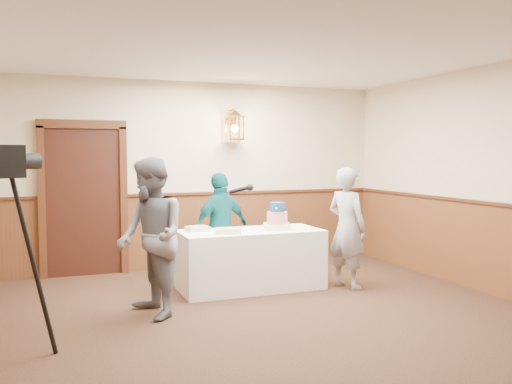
{
  "coord_description": "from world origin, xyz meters",
  "views": [
    {
      "loc": [
        -2.03,
        -4.5,
        1.71
      ],
      "look_at": [
        0.33,
        1.7,
        1.25
      ],
      "focal_mm": 38.0,
      "sensor_mm": 36.0,
      "label": 1
    }
  ],
  "objects_px": {
    "tiered_cake": "(277,218)",
    "assistant_p": "(221,227)",
    "display_table": "(250,259)",
    "sheet_cake_yellow": "(228,231)",
    "baker": "(347,228)",
    "sheet_cake_green": "(197,229)",
    "interviewer": "(151,237)"
  },
  "relations": [
    {
      "from": "tiered_cake",
      "to": "assistant_p",
      "type": "height_order",
      "value": "assistant_p"
    },
    {
      "from": "display_table",
      "to": "sheet_cake_yellow",
      "type": "relative_size",
      "value": 5.99
    },
    {
      "from": "tiered_cake",
      "to": "sheet_cake_yellow",
      "type": "distance_m",
      "value": 0.73
    },
    {
      "from": "baker",
      "to": "assistant_p",
      "type": "height_order",
      "value": "baker"
    },
    {
      "from": "sheet_cake_green",
      "to": "display_table",
      "type": "bearing_deg",
      "value": -13.69
    },
    {
      "from": "assistant_p",
      "to": "sheet_cake_yellow",
      "type": "bearing_deg",
      "value": 59.5
    },
    {
      "from": "tiered_cake",
      "to": "assistant_p",
      "type": "xyz_separation_m",
      "value": [
        -0.61,
        0.5,
        -0.15
      ]
    },
    {
      "from": "display_table",
      "to": "assistant_p",
      "type": "bearing_deg",
      "value": 115.57
    },
    {
      "from": "tiered_cake",
      "to": "sheet_cake_yellow",
      "type": "relative_size",
      "value": 1.37
    },
    {
      "from": "interviewer",
      "to": "assistant_p",
      "type": "distance_m",
      "value": 1.72
    },
    {
      "from": "sheet_cake_yellow",
      "to": "assistant_p",
      "type": "distance_m",
      "value": 0.66
    },
    {
      "from": "sheet_cake_green",
      "to": "sheet_cake_yellow",
      "type": "bearing_deg",
      "value": -45.35
    },
    {
      "from": "sheet_cake_green",
      "to": "assistant_p",
      "type": "distance_m",
      "value": 0.54
    },
    {
      "from": "sheet_cake_green",
      "to": "tiered_cake",
      "type": "bearing_deg",
      "value": -9.22
    },
    {
      "from": "sheet_cake_green",
      "to": "interviewer",
      "type": "relative_size",
      "value": 0.15
    },
    {
      "from": "interviewer",
      "to": "assistant_p",
      "type": "bearing_deg",
      "value": 126.96
    },
    {
      "from": "assistant_p",
      "to": "sheet_cake_green",
      "type": "bearing_deg",
      "value": 18.37
    },
    {
      "from": "tiered_cake",
      "to": "interviewer",
      "type": "bearing_deg",
      "value": -156.58
    },
    {
      "from": "tiered_cake",
      "to": "sheet_cake_green",
      "type": "height_order",
      "value": "tiered_cake"
    },
    {
      "from": "sheet_cake_yellow",
      "to": "baker",
      "type": "height_order",
      "value": "baker"
    },
    {
      "from": "display_table",
      "to": "interviewer",
      "type": "xyz_separation_m",
      "value": [
        -1.39,
        -0.77,
        0.47
      ]
    },
    {
      "from": "display_table",
      "to": "tiered_cake",
      "type": "distance_m",
      "value": 0.63
    },
    {
      "from": "tiered_cake",
      "to": "baker",
      "type": "distance_m",
      "value": 0.9
    },
    {
      "from": "tiered_cake",
      "to": "baker",
      "type": "bearing_deg",
      "value": -25.99
    },
    {
      "from": "sheet_cake_yellow",
      "to": "baker",
      "type": "distance_m",
      "value": 1.54
    },
    {
      "from": "display_table",
      "to": "interviewer",
      "type": "bearing_deg",
      "value": -151.1
    },
    {
      "from": "display_table",
      "to": "tiered_cake",
      "type": "xyz_separation_m",
      "value": [
        0.37,
        -0.01,
        0.51
      ]
    },
    {
      "from": "sheet_cake_yellow",
      "to": "tiered_cake",
      "type": "bearing_deg",
      "value": 11.34
    },
    {
      "from": "display_table",
      "to": "assistant_p",
      "type": "distance_m",
      "value": 0.66
    },
    {
      "from": "display_table",
      "to": "interviewer",
      "type": "distance_m",
      "value": 1.66
    },
    {
      "from": "assistant_p",
      "to": "baker",
      "type": "bearing_deg",
      "value": 126.53
    },
    {
      "from": "baker",
      "to": "assistant_p",
      "type": "bearing_deg",
      "value": 36.33
    }
  ]
}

